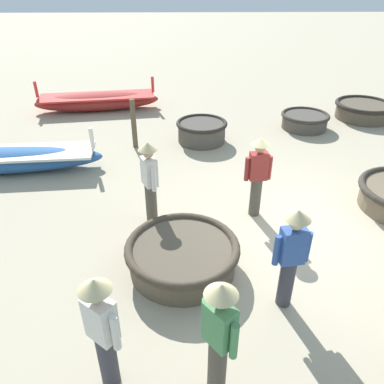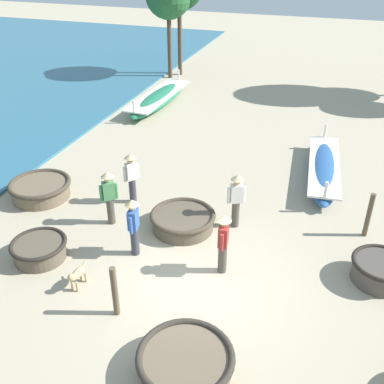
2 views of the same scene
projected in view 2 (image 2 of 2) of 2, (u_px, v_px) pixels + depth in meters
The scene contains 16 objects.
ground_plane at pixel (200, 283), 10.93m from camera, with size 80.00×80.00×0.00m, color tan.
coracle_far_right at pixel (41, 189), 14.32m from camera, with size 1.95×1.95×0.55m.
coracle_beside_post at pixel (39, 249), 11.66m from camera, with size 1.46×1.46×0.51m.
coracle_upturned at pixel (185, 363), 8.59m from camera, with size 1.91×1.91×0.52m.
coracle_front_left at pixel (381, 270), 10.87m from camera, with size 1.45×1.45×0.59m.
coracle_tilted at pixel (183, 220), 12.81m from camera, with size 1.88×1.88×0.50m.
long_boat_ochre_hull at pixel (324, 169), 15.52m from camera, with size 1.37×5.17×1.03m.
long_boat_red_hull at pixel (159, 99), 21.91m from camera, with size 1.43×5.73×1.06m.
fisherman_with_hat at pixel (109, 195), 12.71m from camera, with size 0.43×0.38×1.67m.
fisherman_standing_right at pixel (236, 197), 12.57m from camera, with size 0.49×0.36×1.67m.
fisherman_hauling at pixel (131, 175), 13.72m from camera, with size 0.38×0.44×1.67m.
fisherman_by_coracle at pixel (223, 240), 10.85m from camera, with size 0.36×0.53×1.67m.
fisherman_crouching at pixel (134, 224), 11.46m from camera, with size 0.36×0.53×1.67m.
dog at pixel (77, 275), 10.64m from camera, with size 0.23×0.69×0.55m.
mooring_post_inland at pixel (369, 215), 12.31m from camera, with size 0.14×0.14×1.35m, color brown.
mooring_post_mid_beach at pixel (115, 291), 9.75m from camera, with size 0.14×0.14×1.30m, color brown.
Camera 2 is at (2.45, -7.94, 7.45)m, focal length 42.00 mm.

